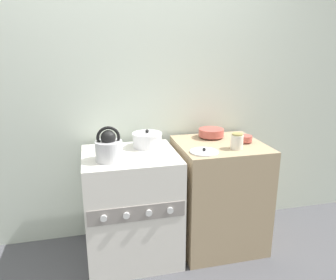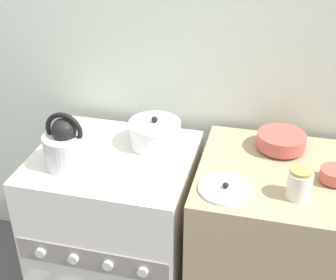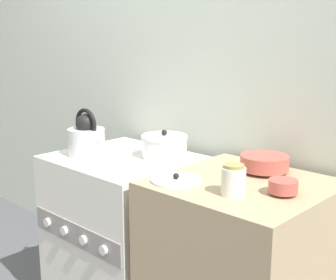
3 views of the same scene
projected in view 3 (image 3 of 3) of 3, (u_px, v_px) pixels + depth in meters
The scene contains 9 objects.
wall_back at pixel (178, 67), 2.50m from camera, with size 7.00×0.06×2.50m.
stove at pixel (125, 235), 2.41m from camera, with size 0.68×0.63×0.83m.
counter at pixel (239, 280), 1.94m from camera, with size 0.65×0.63×0.85m.
kettle at pixel (87, 138), 2.32m from camera, with size 0.22×0.18×0.24m.
cooking_pot at pixel (164, 146), 2.29m from camera, with size 0.23×0.23×0.14m.
enamel_bowl at pixel (264, 163), 1.97m from camera, with size 0.20×0.20×0.07m.
small_ceramic_bowl at pixel (283, 186), 1.69m from camera, with size 0.11×0.11×0.06m.
storage_jar at pixel (233, 180), 1.68m from camera, with size 0.09×0.09×0.12m.
loose_pot_lid at pixel (176, 180), 1.85m from camera, with size 0.20×0.20×0.03m.
Camera 3 is at (1.70, -1.17, 1.43)m, focal length 50.00 mm.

